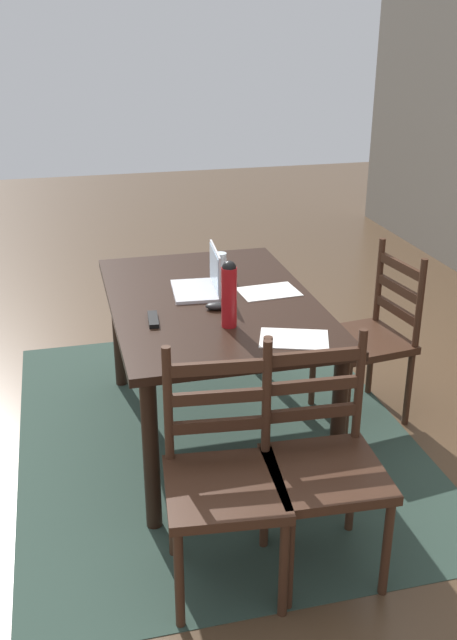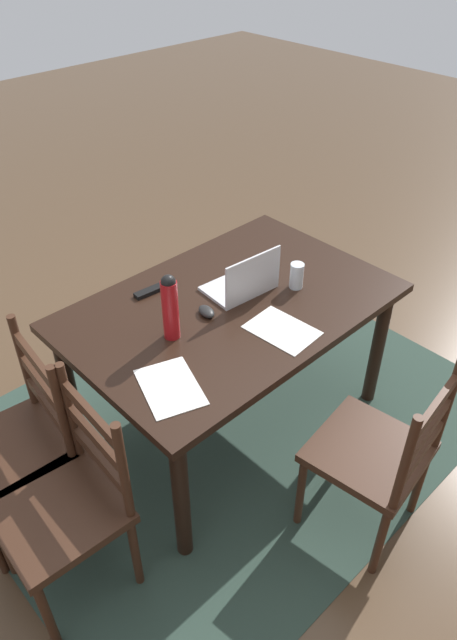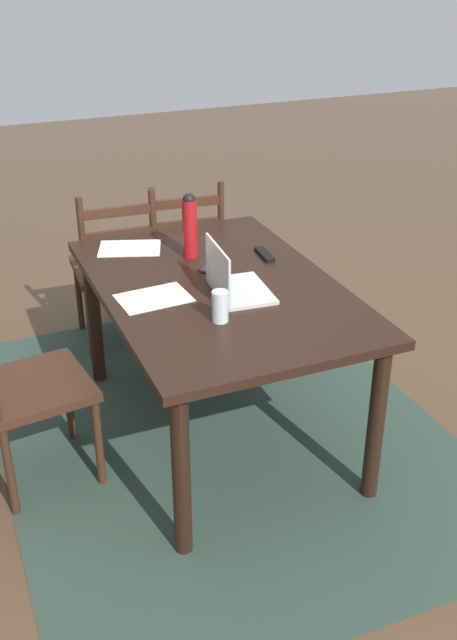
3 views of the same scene
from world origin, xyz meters
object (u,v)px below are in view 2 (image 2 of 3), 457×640
Objects in this scene: dining_table at (231,319)px; tv_remote at (151,291)px; laptop at (245,282)px; chair_far_head at (378,454)px; drinking_glass at (297,276)px; computer_mouse at (206,311)px; chair_right_far at (68,505)px; water_bottle at (170,306)px; chair_right_near at (17,445)px.

tv_remote reaches higher than dining_table.
dining_table is 4.48× the size of laptop.
chair_far_head is at bearing 15.31° from tv_remote.
drinking_glass is 1.29× the size of computer_mouse.
water_bottle is (-0.70, -0.20, 0.47)m from chair_right_far.
chair_right_near is at bearing -10.62° from dining_table.
chair_right_far reaches higher than dining_table.
chair_right_far reaches higher than tv_remote.
chair_right_near is (1.05, -1.07, 0.00)m from chair_far_head.
drinking_glass reaches higher than computer_mouse.
drinking_glass is at bearing 167.03° from chair_right_near.
drinking_glass is at bearing 55.18° from tv_remote.
chair_right_far is (1.04, 0.20, -0.22)m from dining_table.
water_bottle reaches higher than computer_mouse.
dining_table is 1.59× the size of chair_right_far.
water_bottle reaches higher than tv_remote.
dining_table is at bearing -89.64° from chair_far_head.
chair_right_far is 2.82× the size of laptop.
drinking_glass is (-0.32, 0.12, 0.16)m from dining_table.
laptop is (-1.15, 0.18, 0.37)m from chair_right_near.
laptop reaches higher than chair_right_far.
chair_right_near is 0.90m from tv_remote.
dining_table is 0.43m from water_bottle.
chair_far_head is 1.00× the size of chair_right_near.
tv_remote is at bearing -79.71° from chair_far_head.
drinking_glass is (-1.36, 0.31, 0.38)m from chair_right_near.
water_bottle is (0.46, 0.02, 0.10)m from laptop.
chair_right_near is 0.98m from computer_mouse.
chair_right_near reaches higher than tv_remote.
laptop is at bearing -96.60° from chair_far_head.
laptop is at bearing 51.31° from tv_remote.
laptop reaches higher than computer_mouse.
water_bottle is (0.35, 0.00, 0.26)m from dining_table.
laptop is (-0.11, -0.02, 0.15)m from dining_table.
computer_mouse is (0.25, 0.01, -0.04)m from laptop.
chair_right_far is at bearing 3.50° from drinking_glass.
chair_right_far is 1.42m from drinking_glass.
drinking_glass is (-0.31, -0.75, 0.38)m from chair_far_head.
drinking_glass is at bearing 146.95° from laptop.
chair_far_head is at bearing 112.02° from computer_mouse.
chair_right_near is 1.45m from drinking_glass.
chair_far_head is at bearing 134.54° from chair_right_near.
chair_far_head and chair_right_near have the same top height.
chair_right_near is at bearing -15.78° from water_bottle.
dining_table is 1.59× the size of chair_right_near.
chair_right_near is at bearing -76.12° from tv_remote.
laptop is (-0.10, -0.89, 0.37)m from chair_far_head.
drinking_glass is at bearing -176.50° from chair_right_far.
water_bottle is at bearing -163.91° from chair_right_far.
dining_table is 11.73× the size of drinking_glass.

